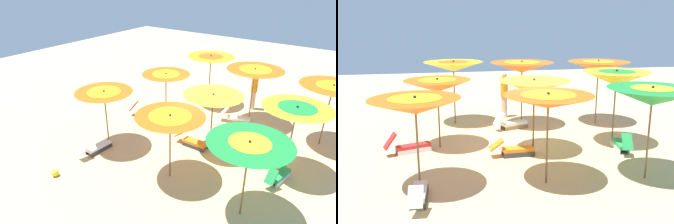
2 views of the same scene
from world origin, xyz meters
TOP-DOWN VIEW (x-y plane):
  - ground at (0.00, 0.00)m, footprint 36.59×36.59m
  - beach_umbrella_0 at (-3.26, -1.86)m, footprint 2.17×2.17m
  - beach_umbrella_1 at (-0.59, -2.49)m, footprint 2.00×2.00m
  - beach_umbrella_2 at (2.36, -3.01)m, footprint 2.02×2.02m
  - beach_umbrella_3 at (-2.50, 0.54)m, footprint 2.29×2.29m
  - beach_umbrella_4 at (0.38, 0.21)m, footprint 2.05×2.05m
  - beach_umbrella_5 at (2.55, -0.05)m, footprint 2.09×2.09m
  - beach_umbrella_6 at (-2.33, 3.42)m, footprint 2.27×2.27m
  - beach_umbrella_7 at (0.16, 2.85)m, footprint 2.05×2.05m
  - beach_umbrella_8 at (2.75, 2.43)m, footprint 2.12×2.12m
  - lounger_0 at (0.79, 2.83)m, footprint 1.26×0.53m
  - lounger_1 at (2.96, -3.02)m, footprint 1.37×0.39m
  - lounger_2 at (0.59, -0.40)m, footprint 0.40×1.31m
  - lounger_3 at (-2.16, 0.11)m, footprint 0.79×1.34m
  - lounger_4 at (-0.25, -3.38)m, footprint 0.73×1.38m
  - beachgoer_0 at (-3.86, 0.15)m, footprint 0.30×0.30m
  - beach_ball at (4.70, -3.03)m, footprint 0.24×0.24m

SIDE VIEW (x-z plane):
  - ground at x=0.00m, z-range -0.04..0.00m
  - beach_ball at x=4.70m, z-range 0.00..0.24m
  - lounger_1 at x=2.96m, z-range -0.09..0.48m
  - lounger_2 at x=0.59m, z-range -0.07..0.46m
  - lounger_0 at x=0.79m, z-range -0.13..0.54m
  - lounger_3 at x=-2.16m, z-range -0.12..0.54m
  - lounger_4 at x=-0.25m, z-range -0.13..0.55m
  - beachgoer_0 at x=-3.86m, z-range 0.06..1.92m
  - beach_umbrella_1 at x=-0.59m, z-range 0.85..3.01m
  - beach_umbrella_2 at x=2.36m, z-range 0.87..3.09m
  - beach_umbrella_4 at x=0.38m, z-range 0.87..3.09m
  - beach_umbrella_5 at x=2.55m, z-range 0.90..3.12m
  - beach_umbrella_8 at x=2.75m, z-range 0.90..3.22m
  - beach_umbrella_7 at x=0.16m, z-range 0.92..3.30m
  - beach_umbrella_6 at x=-2.33m, z-range 0.96..3.38m
  - beach_umbrella_0 at x=-3.26m, z-range 0.98..3.39m
  - beach_umbrella_3 at x=-2.50m, z-range 0.97..3.40m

